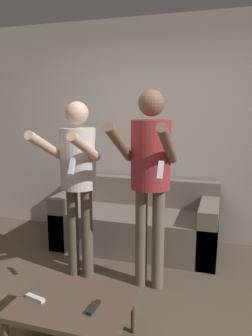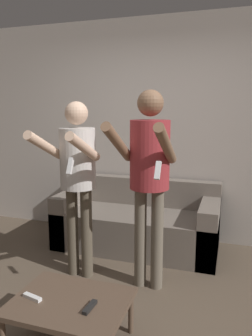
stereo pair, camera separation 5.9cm
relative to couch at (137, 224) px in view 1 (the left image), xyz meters
name	(u,v)px [view 1 (the left image)]	position (x,y,z in m)	size (l,w,h in m)	color
ground_plane	(103,325)	(0.14, -1.49, -0.28)	(14.00, 14.00, 0.00)	brown
wall_back	(158,131)	(0.14, 0.44, 1.07)	(6.40, 0.06, 2.70)	beige
couch	(137,224)	(0.00, 0.00, 0.00)	(1.86, 0.81, 0.77)	slate
person_standing_left	(78,170)	(-0.35, -0.84, 0.78)	(0.45, 0.71, 1.69)	brown
person_standing_right	(150,166)	(0.35, -0.85, 0.85)	(0.47, 0.76, 1.78)	#6B6051
coffee_table	(73,306)	(0.03, -1.75, 0.03)	(0.78, 0.60, 0.34)	brown
remote_near	(35,298)	(-0.22, -1.82, 0.08)	(0.15, 0.07, 0.02)	white
remote_far	(93,307)	(0.20, -1.80, 0.08)	(0.05, 0.15, 0.02)	black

